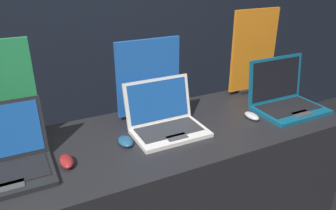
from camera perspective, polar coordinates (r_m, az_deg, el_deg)
name	(u,v)px	position (r m, az deg, el deg)	size (l,w,h in m)	color
wall_back	(90,7)	(2.84, -13.48, 16.32)	(8.00, 0.05, 2.80)	black
display_counter	(167,204)	(1.96, -0.11, -16.79)	(1.96, 0.69, 0.93)	black
laptop_front	(8,159)	(1.51, -26.17, -8.38)	(0.34, 0.33, 0.27)	black
mouse_front	(67,161)	(1.49, -17.26, -9.32)	(0.06, 0.11, 0.04)	maroon
laptop_middle	(165,120)	(1.68, -0.44, -2.61)	(0.37, 0.29, 0.25)	silver
mouse_middle	(126,141)	(1.59, -7.39, -6.28)	(0.07, 0.11, 0.03)	navy
promo_stand_middle	(149,80)	(1.79, -3.38, 4.29)	(0.37, 0.07, 0.44)	black
laptop_back	(285,98)	(2.05, 19.63, 1.22)	(0.40, 0.31, 0.29)	#0F5170
mouse_back	(252,116)	(1.88, 14.37, -1.85)	(0.06, 0.10, 0.03)	#B2B2B7
promo_stand_back	(253,54)	(2.20, 14.65, 8.67)	(0.34, 0.07, 0.54)	black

